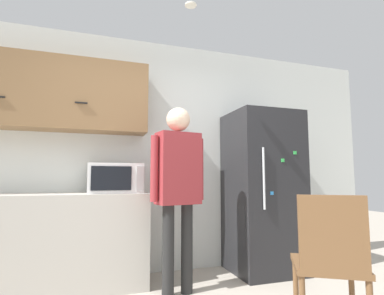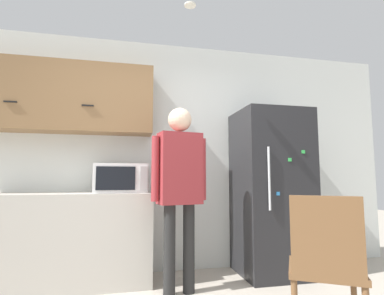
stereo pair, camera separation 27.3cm
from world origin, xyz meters
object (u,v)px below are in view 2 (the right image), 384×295
object	(u,v)px
microwave	(121,178)
person	(180,178)
chair	(326,261)
refrigerator	(271,191)

from	to	relation	value
microwave	person	xyz separation A→B (m)	(0.55, -0.45, 0.00)
person	chair	size ratio (longest dim) A/B	1.83
person	refrigerator	world-z (taller)	refrigerator
person	chair	world-z (taller)	person
person	chair	distance (m)	1.42
person	refrigerator	distance (m)	1.19
refrigerator	person	bearing A→B (deg)	-163.09
person	chair	xyz separation A→B (m)	(0.77, -1.06, -0.54)
microwave	chair	world-z (taller)	microwave
microwave	refrigerator	size ratio (longest dim) A/B	0.30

